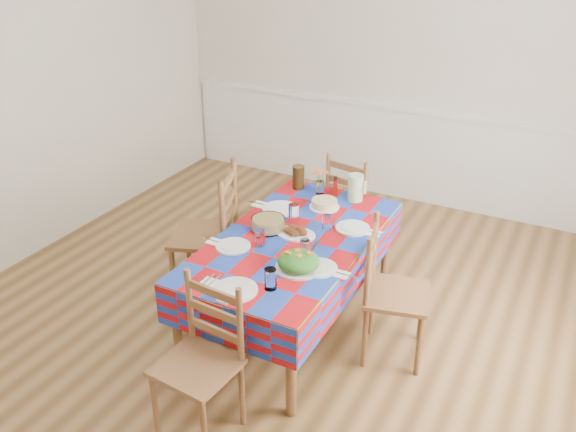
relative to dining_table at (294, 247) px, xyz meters
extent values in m
cube|color=brown|center=(-0.09, -0.17, -0.61)|extent=(4.50, 5.00, 0.04)
cube|color=beige|center=(-0.09, 2.35, 0.76)|extent=(4.50, 0.04, 2.70)
cube|color=white|center=(-0.09, 2.30, 0.31)|extent=(4.41, 0.06, 0.04)
cube|color=white|center=(-0.09, 2.32, -0.14)|extent=(4.41, 0.03, 0.90)
cylinder|color=brown|center=(-0.38, -0.78, -0.28)|extent=(0.06, 0.06, 0.61)
cylinder|color=brown|center=(0.38, -0.78, -0.28)|extent=(0.06, 0.06, 0.61)
cylinder|color=brown|center=(-0.38, 0.78, -0.28)|extent=(0.06, 0.06, 0.61)
cylinder|color=brown|center=(0.38, 0.78, -0.28)|extent=(0.06, 0.06, 0.61)
cube|color=brown|center=(0.00, 0.00, 0.04)|extent=(0.87, 1.66, 0.04)
cube|color=#A30E12|center=(0.00, 0.00, 0.07)|extent=(0.91, 1.69, 0.01)
cube|color=#A30E12|center=(-0.45, 0.00, -0.07)|extent=(0.01, 1.69, 0.26)
cube|color=#A30E12|center=(0.45, 0.00, -0.07)|extent=(0.01, 1.69, 0.26)
cube|color=#A30E12|center=(0.00, -0.85, -0.07)|extent=(0.91, 0.01, 0.26)
cube|color=#A30E12|center=(0.00, 0.85, -0.07)|extent=(0.91, 0.01, 0.26)
cylinder|color=white|center=(-0.01, -0.70, 0.08)|extent=(0.26, 0.26, 0.01)
cylinder|color=white|center=(-0.01, -0.70, 0.09)|extent=(0.18, 0.18, 0.01)
cylinder|color=white|center=(0.15, -0.58, 0.13)|extent=(0.07, 0.07, 0.12)
cube|color=white|center=(-0.18, -0.70, 0.07)|extent=(0.10, 0.10, 0.01)
cube|color=silver|center=(-0.20, -0.70, 0.08)|extent=(0.01, 0.16, 0.00)
cube|color=silver|center=(-0.16, -0.70, 0.08)|extent=(0.01, 0.19, 0.00)
cylinder|color=white|center=(-0.28, -0.28, 0.08)|extent=(0.22, 0.22, 0.01)
cylinder|color=white|center=(-0.28, -0.28, 0.09)|extent=(0.16, 0.16, 0.00)
cylinder|color=white|center=(-0.14, -0.19, 0.12)|extent=(0.06, 0.06, 0.11)
cube|color=white|center=(-0.43, -0.28, 0.07)|extent=(0.08, 0.08, 0.00)
cube|color=silver|center=(-0.45, -0.28, 0.08)|extent=(0.14, 0.01, 0.00)
cube|color=silver|center=(-0.41, -0.28, 0.08)|extent=(0.16, 0.01, 0.00)
cylinder|color=white|center=(-0.27, 0.32, 0.08)|extent=(0.26, 0.26, 0.01)
cylinder|color=white|center=(-0.27, 0.32, 0.09)|extent=(0.18, 0.18, 0.01)
cylinder|color=white|center=(-0.11, 0.21, 0.13)|extent=(0.07, 0.07, 0.12)
cube|color=white|center=(-0.44, 0.32, 0.07)|extent=(0.10, 0.10, 0.01)
cube|color=silver|center=(-0.46, 0.32, 0.08)|extent=(0.16, 0.01, 0.00)
cube|color=silver|center=(-0.42, 0.32, 0.08)|extent=(0.19, 0.01, 0.00)
cylinder|color=white|center=(0.30, -0.27, 0.08)|extent=(0.22, 0.22, 0.01)
cylinder|color=white|center=(0.30, -0.27, 0.09)|extent=(0.16, 0.16, 0.00)
cylinder|color=white|center=(0.16, -0.17, 0.13)|extent=(0.06, 0.06, 0.11)
cube|color=white|center=(0.45, -0.27, 0.07)|extent=(0.08, 0.08, 0.00)
cube|color=silver|center=(0.44, -0.27, 0.08)|extent=(0.14, 0.01, 0.00)
cube|color=silver|center=(0.47, -0.27, 0.08)|extent=(0.17, 0.01, 0.00)
cylinder|color=white|center=(0.29, 0.29, 0.08)|extent=(0.23, 0.23, 0.01)
cylinder|color=white|center=(0.29, 0.29, 0.09)|extent=(0.16, 0.16, 0.01)
cylinder|color=white|center=(0.15, 0.19, 0.13)|extent=(0.06, 0.06, 0.11)
cube|color=white|center=(0.44, 0.29, 0.07)|extent=(0.08, 0.08, 0.01)
cube|color=silver|center=(0.43, 0.29, 0.08)|extent=(0.14, 0.01, 0.00)
cube|color=silver|center=(0.46, 0.29, 0.08)|extent=(0.17, 0.01, 0.00)
ellipsoid|color=white|center=(0.00, 0.04, 0.08)|extent=(0.27, 0.19, 0.01)
ellipsoid|color=black|center=(0.04, 0.04, 0.10)|extent=(0.07, 0.06, 0.04)
ellipsoid|color=black|center=(0.01, 0.07, 0.10)|extent=(0.07, 0.06, 0.04)
ellipsoid|color=black|center=(-0.04, 0.07, 0.10)|extent=(0.07, 0.06, 0.04)
ellipsoid|color=black|center=(-0.05, 0.03, 0.10)|extent=(0.07, 0.06, 0.04)
ellipsoid|color=black|center=(0.00, 0.01, 0.10)|extent=(0.07, 0.06, 0.04)
cylinder|color=white|center=(0.20, -0.32, 0.08)|extent=(0.28, 0.28, 0.01)
ellipsoid|color=#184B12|center=(0.20, -0.32, 0.12)|extent=(0.25, 0.25, 0.11)
cube|color=orange|center=(0.14, -0.35, 0.18)|extent=(0.03, 0.02, 0.01)
cube|color=orange|center=(0.18, -0.29, 0.18)|extent=(0.04, 0.04, 0.01)
cube|color=orange|center=(0.22, -0.35, 0.18)|extent=(0.03, 0.04, 0.01)
cube|color=orange|center=(0.25, -0.29, 0.18)|extent=(0.04, 0.04, 0.01)
cylinder|color=white|center=(-0.20, 0.03, 0.11)|extent=(0.23, 0.23, 0.08)
cylinder|color=#DCC174|center=(-0.20, 0.03, 0.11)|extent=(0.21, 0.21, 0.07)
cylinder|color=white|center=(-0.01, 0.50, 0.08)|extent=(0.21, 0.21, 0.01)
cylinder|color=tan|center=(-0.01, 0.50, 0.11)|extent=(0.18, 0.18, 0.05)
cube|color=black|center=(0.13, -0.12, 0.08)|extent=(0.11, 0.27, 0.01)
cube|color=black|center=(0.18, -0.10, 0.08)|extent=(0.06, 0.28, 0.01)
cylinder|color=white|center=(-0.14, 0.70, 0.12)|extent=(0.06, 0.06, 0.10)
cylinder|color=#437928|center=(-0.16, 0.70, 0.16)|extent=(0.01, 0.01, 0.14)
ellipsoid|color=orange|center=(-0.18, 0.70, 0.23)|extent=(0.05, 0.05, 0.02)
cylinder|color=#437928|center=(-0.13, 0.71, 0.16)|extent=(0.01, 0.01, 0.14)
ellipsoid|color=orange|center=(-0.11, 0.72, 0.24)|extent=(0.05, 0.05, 0.02)
cylinder|color=#437928|center=(-0.14, 0.69, 0.16)|extent=(0.01, 0.01, 0.14)
ellipsoid|color=orange|center=(-0.14, 0.67, 0.26)|extent=(0.05, 0.05, 0.02)
cylinder|color=red|center=(-0.03, 0.74, 0.14)|extent=(0.03, 0.03, 0.14)
cylinder|color=#AFD999|center=(0.13, 0.72, 0.17)|extent=(0.11, 0.11, 0.20)
cylinder|color=#301E0A|center=(-0.33, 0.72, 0.16)|extent=(0.09, 0.09, 0.18)
cube|color=white|center=(-0.01, -0.83, 0.08)|extent=(0.07, 0.02, 0.02)
cylinder|color=brown|center=(-0.18, -1.25, -0.38)|extent=(0.03, 0.03, 0.42)
cylinder|color=brown|center=(0.15, -1.28, -0.38)|extent=(0.03, 0.03, 0.42)
cylinder|color=brown|center=(-0.15, -0.93, -0.38)|extent=(0.03, 0.03, 0.42)
cylinder|color=brown|center=(0.18, -0.96, -0.38)|extent=(0.03, 0.03, 0.42)
cube|color=brown|center=(0.00, -1.11, -0.16)|extent=(0.42, 0.41, 0.03)
cylinder|color=brown|center=(-0.15, -0.92, 0.06)|extent=(0.03, 0.03, 0.47)
cylinder|color=brown|center=(0.18, -0.96, 0.06)|extent=(0.03, 0.03, 0.47)
cube|color=brown|center=(0.02, -0.94, -0.03)|extent=(0.34, 0.05, 0.05)
cube|color=brown|center=(0.02, -0.94, 0.09)|extent=(0.34, 0.05, 0.05)
cube|color=brown|center=(0.02, -0.94, 0.21)|extent=(0.34, 0.05, 0.05)
cylinder|color=brown|center=(0.19, 1.23, -0.38)|extent=(0.03, 0.03, 0.42)
cylinder|color=brown|center=(-0.14, 1.29, -0.38)|extent=(0.03, 0.03, 0.42)
cylinder|color=brown|center=(0.14, 0.92, -0.38)|extent=(0.03, 0.03, 0.42)
cylinder|color=brown|center=(-0.19, 0.98, -0.38)|extent=(0.03, 0.03, 0.42)
cube|color=brown|center=(0.00, 1.11, -0.16)|extent=(0.45, 0.44, 0.03)
cylinder|color=brown|center=(0.13, 0.91, 0.06)|extent=(0.03, 0.03, 0.47)
cylinder|color=brown|center=(-0.20, 0.97, 0.06)|extent=(0.03, 0.03, 0.47)
cube|color=brown|center=(-0.03, 0.94, -0.03)|extent=(0.33, 0.08, 0.05)
cube|color=brown|center=(-0.03, 0.94, 0.09)|extent=(0.33, 0.08, 0.05)
cube|color=brown|center=(-0.03, 0.94, 0.21)|extent=(0.33, 0.08, 0.05)
cylinder|color=brown|center=(-0.95, 0.12, -0.35)|extent=(0.04, 0.04, 0.48)
cylinder|color=brown|center=(-0.82, -0.24, -0.35)|extent=(0.04, 0.04, 0.48)
cylinder|color=brown|center=(-0.61, 0.24, -0.35)|extent=(0.04, 0.04, 0.48)
cylinder|color=brown|center=(-0.48, -0.12, -0.35)|extent=(0.04, 0.04, 0.48)
cube|color=brown|center=(-0.72, 0.00, -0.09)|extent=(0.56, 0.57, 0.03)
cylinder|color=brown|center=(-0.60, 0.25, 0.16)|extent=(0.04, 0.04, 0.54)
cylinder|color=brown|center=(-0.47, -0.11, 0.16)|extent=(0.04, 0.04, 0.54)
cube|color=brown|center=(-0.53, 0.07, 0.05)|extent=(0.15, 0.37, 0.05)
cube|color=brown|center=(-0.53, 0.07, 0.19)|extent=(0.15, 0.37, 0.05)
cube|color=brown|center=(-0.53, 0.07, 0.33)|extent=(0.15, 0.37, 0.05)
cylinder|color=brown|center=(0.91, -0.13, -0.38)|extent=(0.03, 0.03, 0.43)
cylinder|color=brown|center=(0.83, 0.21, -0.38)|extent=(0.03, 0.03, 0.43)
cylinder|color=brown|center=(0.60, -0.21, -0.38)|extent=(0.03, 0.03, 0.43)
cylinder|color=brown|center=(0.52, 0.13, -0.38)|extent=(0.03, 0.03, 0.43)
cube|color=brown|center=(0.72, 0.00, -0.15)|extent=(0.47, 0.48, 0.03)
cylinder|color=brown|center=(0.59, -0.21, 0.08)|extent=(0.03, 0.03, 0.48)
cylinder|color=brown|center=(0.51, 0.13, 0.08)|extent=(0.03, 0.03, 0.48)
cube|color=brown|center=(0.55, -0.04, -0.02)|extent=(0.10, 0.34, 0.05)
cube|color=brown|center=(0.55, -0.04, 0.11)|extent=(0.10, 0.34, 0.05)
cube|color=brown|center=(0.55, -0.04, 0.23)|extent=(0.10, 0.34, 0.05)
camera|label=1|loc=(1.57, -3.07, 1.97)|focal=38.00mm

